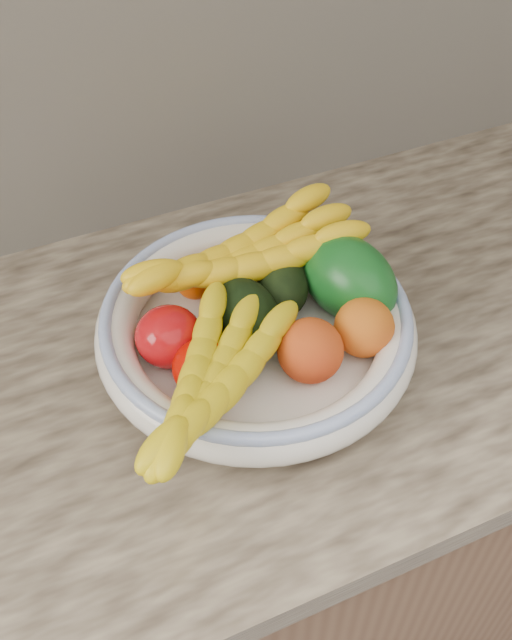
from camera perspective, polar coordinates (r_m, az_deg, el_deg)
The scene contains 14 objects.
kitchen_counter at distance 1.27m, azimuth -0.48°, elevation -14.84°, with size 2.44×0.66×1.40m.
fruit_bowl at distance 0.87m, azimuth 0.00°, elevation -0.52°, with size 0.39×0.39×0.08m.
clementine_back_left at distance 0.92m, azimuth -4.92°, elevation 3.09°, with size 0.05×0.05×0.04m, color #FF5A05.
clementine_back_right at distance 0.93m, azimuth -0.71°, elevation 3.97°, with size 0.05×0.05×0.05m, color #FF5105.
clementine_back_mid at distance 0.91m, azimuth -1.95°, elevation 2.75°, with size 0.05×0.05×0.05m, color #F24F05.
tomato_left at distance 0.84m, azimuth -6.98°, elevation -1.33°, with size 0.08×0.08×0.07m, color #B60C10.
tomato_near_left at distance 0.81m, azimuth -4.21°, elevation -3.82°, with size 0.07×0.07×0.07m, color #B70900.
avocado_center at distance 0.86m, azimuth -0.81°, elevation 0.38°, with size 0.08×0.11×0.08m, color black.
avocado_right at distance 0.90m, azimuth 2.16°, elevation 2.76°, with size 0.07×0.09×0.07m, color black.
green_mango at distance 0.89m, azimuth 7.38°, elevation 3.34°, with size 0.09×0.14×0.10m, color #0E4D16.
peach_front at distance 0.82m, azimuth 4.37°, elevation -2.45°, with size 0.08×0.08×0.08m, color orange.
peach_right at distance 0.85m, azimuth 8.64°, elevation -0.60°, with size 0.07×0.07×0.07m, color orange.
banana_bunch_back at distance 0.89m, azimuth -1.01°, elevation 4.70°, with size 0.33×0.12×0.09m, color yellow, non-canonical shape.
banana_bunch_front at distance 0.76m, azimuth -3.65°, elevation -5.38°, with size 0.30×0.12×0.08m, color yellow, non-canonical shape.
Camera 1 is at (-0.24, 1.12, 1.58)m, focal length 40.00 mm.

